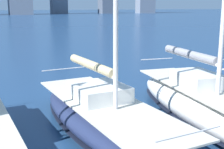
{
  "coord_description": "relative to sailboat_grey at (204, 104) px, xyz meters",
  "views": [
    {
      "loc": [
        3.56,
        1.98,
        4.46
      ],
      "look_at": [
        -0.27,
        -7.43,
        2.2
      ],
      "focal_mm": 50.0,
      "sensor_mm": 36.0,
      "label": 1
    }
  ],
  "objects": [
    {
      "name": "sailboat_tan",
      "position": [
        3.75,
        -0.71,
        -0.14
      ],
      "size": [
        3.91,
        9.65,
        12.35
      ],
      "color": "navy",
      "rests_on": "ground"
    },
    {
      "name": "sailboat_grey",
      "position": [
        0.0,
        0.0,
        0.0
      ],
      "size": [
        3.02,
        9.6,
        12.49
      ],
      "color": "white",
      "rests_on": "ground"
    }
  ]
}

